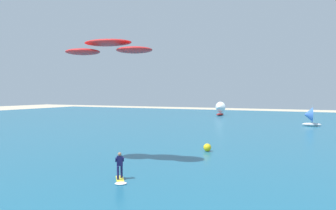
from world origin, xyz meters
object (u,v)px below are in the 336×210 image
Objects in this scene: kitesurfer at (120,170)px; sailboat_center_horizon at (309,116)px; kite at (108,48)px; sailboat_mid_left at (219,109)px; marker_buoy at (207,147)px.

kitesurfer is 40.06m from sailboat_center_horizon.
kite is at bearing 133.63° from kitesurfer.
sailboat_mid_left is (-8.96, 55.06, 1.09)m from kitesurfer.
sailboat_mid_left is 45.33m from marker_buoy.
sailboat_mid_left reaches higher than kitesurfer.
kite reaches higher than sailboat_mid_left.
kite is 52.18m from sailboat_mid_left.
kitesurfer is at bearing -105.00° from sailboat_center_horizon.
kitesurfer is 9.55m from kite.
marker_buoy is (1.99, 11.10, -0.25)m from kitesurfer.
kite reaches higher than marker_buoy.
marker_buoy is at bearing 53.69° from kite.
kitesurfer is at bearing -80.76° from sailboat_mid_left.
sailboat_center_horizon is 4.86× the size of marker_buoy.
sailboat_mid_left is (-5.48, 51.41, -7.03)m from kite.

